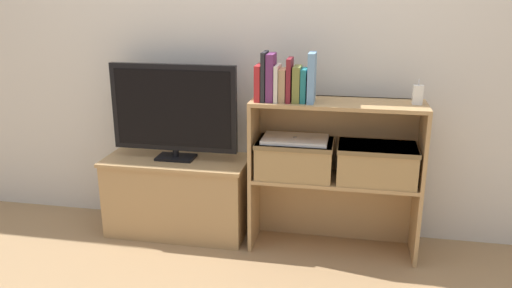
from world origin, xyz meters
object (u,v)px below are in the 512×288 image
(storage_basket_right, at_px, (377,162))
(laptop, at_px, (295,139))
(tv, at_px, (174,110))
(book_plum, at_px, (271,77))
(book_ivory, at_px, (278,83))
(book_skyblue, at_px, (312,78))
(storage_basket_left, at_px, (295,157))
(book_charcoal, at_px, (265,76))
(baby_monitor, at_px, (418,95))
(book_teal, at_px, (304,85))
(book_tan, at_px, (283,85))
(book_olive, at_px, (297,84))
(book_crimson, at_px, (259,83))
(tv_stand, at_px, (178,195))
(book_maroon, at_px, (290,80))

(storage_basket_right, xyz_separation_m, laptop, (-0.44, 0.00, 0.10))
(tv, distance_m, book_plum, 0.62)
(tv, relative_size, book_ivory, 3.88)
(book_skyblue, relative_size, storage_basket_right, 0.62)
(book_ivory, relative_size, storage_basket_left, 0.46)
(storage_basket_left, bearing_deg, book_plum, -166.77)
(book_charcoal, relative_size, book_ivory, 1.35)
(book_charcoal, bearing_deg, book_ivory, 0.00)
(book_plum, xyz_separation_m, storage_basket_right, (0.57, 0.03, -0.44))
(book_charcoal, bearing_deg, book_plum, 0.00)
(book_ivory, bearing_deg, baby_monitor, 3.66)
(baby_monitor, bearing_deg, storage_basket_left, -178.61)
(book_ivory, height_order, baby_monitor, book_ivory)
(baby_monitor, relative_size, storage_basket_left, 0.31)
(book_charcoal, xyz_separation_m, baby_monitor, (0.78, 0.05, -0.08))
(book_teal, bearing_deg, laptop, 144.16)
(book_plum, bearing_deg, storage_basket_left, 13.23)
(storage_basket_right, distance_m, laptop, 0.45)
(book_tan, xyz_separation_m, laptop, (0.07, 0.03, -0.30))
(laptop, bearing_deg, book_ivory, -162.27)
(book_skyblue, bearing_deg, book_olive, -180.00)
(book_crimson, xyz_separation_m, storage_basket_right, (0.63, 0.03, -0.41))
(tv, bearing_deg, laptop, -3.71)
(book_plum, bearing_deg, storage_basket_right, 3.09)
(book_olive, bearing_deg, tv_stand, 173.74)
(book_ivory, height_order, storage_basket_left, book_ivory)
(book_crimson, xyz_separation_m, storage_basket_left, (0.19, 0.03, -0.41))
(laptop, bearing_deg, book_skyblue, -20.59)
(book_plum, xyz_separation_m, storage_basket_left, (0.13, 0.03, -0.44))
(book_tan, bearing_deg, book_olive, -0.00)
(book_crimson, xyz_separation_m, book_olive, (0.20, 0.00, -0.00))
(book_tan, distance_m, baby_monitor, 0.69)
(laptop, bearing_deg, tv_stand, 176.16)
(book_charcoal, distance_m, storage_basket_right, 0.75)
(book_charcoal, bearing_deg, tv, 171.95)
(laptop, bearing_deg, storage_basket_left, 0.00)
(book_tan, distance_m, storage_basket_right, 0.65)
(baby_monitor, height_order, storage_basket_left, baby_monitor)
(book_tan, relative_size, book_teal, 0.98)
(book_maroon, bearing_deg, book_skyblue, 0.00)
(book_crimson, bearing_deg, tv, 171.50)
(book_charcoal, xyz_separation_m, book_plum, (0.03, 0.00, -0.00))
(book_olive, bearing_deg, baby_monitor, 4.27)
(book_crimson, relative_size, book_plum, 0.76)
(book_plum, distance_m, book_ivory, 0.05)
(book_crimson, xyz_separation_m, book_teal, (0.24, -0.00, -0.01))
(book_olive, relative_size, baby_monitor, 1.44)
(tv, distance_m, book_teal, 0.77)
(book_teal, bearing_deg, book_skyblue, 0.00)
(tv_stand, height_order, book_teal, book_teal)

